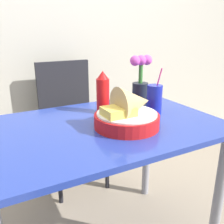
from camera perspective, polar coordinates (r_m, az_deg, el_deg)
wall_window at (r=2.05m, az=-16.43°, el=22.11°), size 7.00×0.06×2.60m
dining_table at (r=1.18m, az=-2.44°, el=-7.88°), size 1.10×0.72×0.73m
chair_far_window at (r=1.91m, az=-9.87°, el=-0.30°), size 0.40×0.40×0.92m
food_basket at (r=1.10m, az=3.94°, el=-0.16°), size 0.29×0.29×0.19m
ketchup_bottle at (r=1.27m, az=-2.10°, el=4.43°), size 0.07×0.07×0.22m
drink_cup at (r=1.30m, az=9.65°, el=2.76°), size 0.08×0.08×0.23m
flower_vase at (r=1.41m, az=6.50°, el=6.78°), size 0.13×0.09×0.28m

